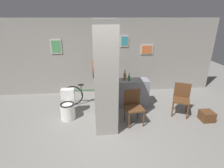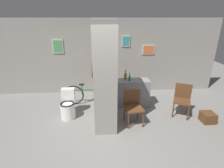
% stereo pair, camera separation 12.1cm
% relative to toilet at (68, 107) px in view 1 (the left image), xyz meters
% --- Properties ---
extents(ground_plane, '(14.00, 14.00, 0.00)m').
position_rel_toilet_xyz_m(ground_plane, '(1.11, -0.89, -0.32)').
color(ground_plane, gray).
extents(wall_back, '(8.00, 0.09, 2.60)m').
position_rel_toilet_xyz_m(wall_back, '(1.11, 1.74, 0.98)').
color(wall_back, gray).
rests_on(wall_back, ground_plane).
extents(pillar_center, '(0.55, 0.99, 2.60)m').
position_rel_toilet_xyz_m(pillar_center, '(1.02, -0.40, 0.98)').
color(pillar_center, gray).
rests_on(pillar_center, ground_plane).
extents(counter_shelf, '(1.20, 0.44, 0.85)m').
position_rel_toilet_xyz_m(counter_shelf, '(1.78, 0.54, 0.10)').
color(counter_shelf, gray).
rests_on(counter_shelf, ground_plane).
extents(toilet, '(0.39, 0.55, 0.77)m').
position_rel_toilet_xyz_m(toilet, '(0.00, 0.00, 0.00)').
color(toilet, white).
rests_on(toilet, ground_plane).
extents(chair_near_pillar, '(0.49, 0.49, 0.89)m').
position_rel_toilet_xyz_m(chair_near_pillar, '(1.73, -0.39, 0.18)').
color(chair_near_pillar, brown).
rests_on(chair_near_pillar, ground_plane).
extents(chair_by_doorway, '(0.59, 0.59, 0.89)m').
position_rel_toilet_xyz_m(chair_by_doorway, '(3.18, -0.08, 0.18)').
color(chair_by_doorway, brown).
rests_on(chair_by_doorway, ground_plane).
extents(bicycle, '(1.74, 0.42, 0.69)m').
position_rel_toilet_xyz_m(bicycle, '(0.60, 0.74, 0.01)').
color(bicycle, black).
rests_on(bicycle, ground_plane).
extents(bottle_tall, '(0.08, 0.08, 0.33)m').
position_rel_toilet_xyz_m(bottle_tall, '(1.65, 0.53, 0.65)').
color(bottle_tall, olive).
rests_on(bottle_tall, counter_shelf).
extents(bottle_short, '(0.06, 0.06, 0.25)m').
position_rel_toilet_xyz_m(bottle_short, '(1.76, 0.45, 0.62)').
color(bottle_short, '#267233').
rests_on(bottle_short, counter_shelf).
extents(floor_crate, '(0.33, 0.33, 0.26)m').
position_rel_toilet_xyz_m(floor_crate, '(3.74, -0.51, -0.19)').
color(floor_crate, brown).
rests_on(floor_crate, ground_plane).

